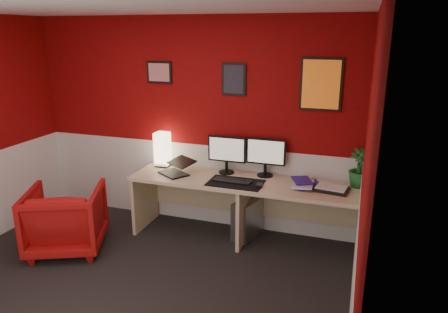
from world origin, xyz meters
The scene contains 24 objects.
ground centered at (0.00, 0.00, 0.00)m, with size 4.00×3.50×0.01m, color black.
ceiling centered at (0.00, 0.00, 2.50)m, with size 4.00×3.50×0.01m, color white.
wall_back centered at (0.00, 1.75, 1.25)m, with size 4.00×0.01×2.50m, color #900808.
wall_right centered at (2.00, 0.00, 1.25)m, with size 0.01×3.50×2.50m, color #900808.
wainscot_back centered at (0.00, 1.75, 0.50)m, with size 4.00×0.01×1.00m, color silver.
wainscot_right centered at (2.00, 0.00, 0.50)m, with size 0.01×3.50×1.00m, color silver.
desk centered at (0.78, 1.41, 0.36)m, with size 2.60×0.65×0.73m, color #D3B787.
shoji_lamp centered at (-0.32, 1.60, 0.93)m, with size 0.16×0.16×0.40m, color #FFE5B2.
laptop centered at (-0.06, 1.35, 0.84)m, with size 0.33×0.23×0.22m, color black.
monitor_left centered at (0.50, 1.60, 1.02)m, with size 0.45×0.06×0.58m, color black.
monitor_right centered at (0.95, 1.64, 1.02)m, with size 0.45×0.06×0.58m, color black.
desk_mat centered at (0.70, 1.30, 0.73)m, with size 0.60×0.38×0.01m, color black.
keyboard centered at (0.66, 1.32, 0.74)m, with size 0.42×0.14×0.02m, color black.
mouse centered at (0.98, 1.26, 0.75)m, with size 0.06×0.10×0.03m, color black.
book_bottom centered at (1.34, 1.42, 0.75)m, with size 0.24×0.32×0.03m, color #321E8B.
book_middle centered at (1.31, 1.39, 0.77)m, with size 0.21×0.29×0.02m, color silver.
book_top centered at (1.31, 1.40, 0.79)m, with size 0.19×0.25×0.02m, color #321E8B.
zen_tray centered at (1.71, 1.41, 0.74)m, with size 0.35×0.25×0.03m, color black.
potted_plant centered at (1.97, 1.62, 0.94)m, with size 0.23×0.23×0.42m, color #19591E.
pc_tower centered at (0.78, 1.53, 0.23)m, with size 0.20×0.45×0.45m, color #99999E.
armchair centered at (-1.02, 0.61, 0.36)m, with size 0.76×0.78×0.71m, color #AD0F0D.
art_left centered at (-0.39, 1.74, 1.85)m, with size 0.32×0.02×0.26m, color red.
art_center centered at (0.54, 1.74, 1.80)m, with size 0.28×0.02×0.36m, color black.
art_right centered at (1.50, 1.74, 1.78)m, with size 0.44×0.02×0.56m, color orange.
Camera 1 is at (1.96, -2.83, 2.32)m, focal length 33.79 mm.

